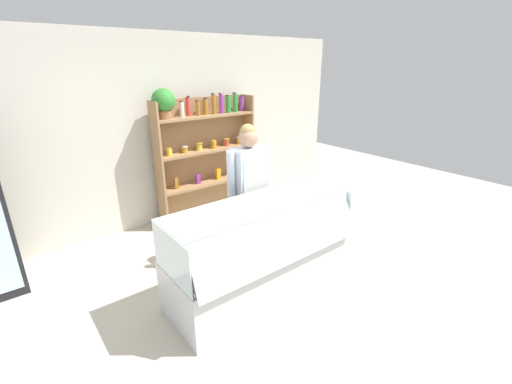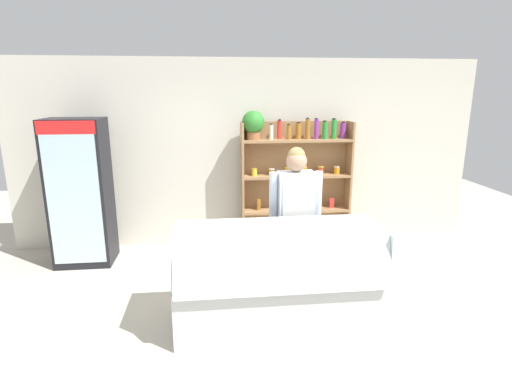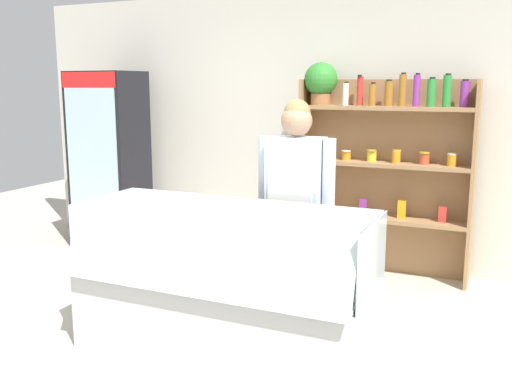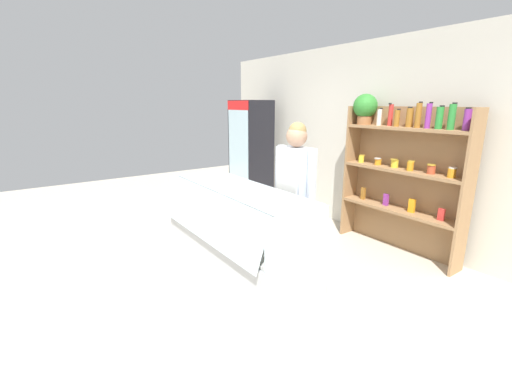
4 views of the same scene
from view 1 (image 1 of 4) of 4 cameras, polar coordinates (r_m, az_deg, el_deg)
The scene contains 5 objects.
ground_plane at distance 3.84m, azimuth -0.49°, elevation -16.04°, with size 12.00×12.00×0.00m, color beige.
back_wall at distance 5.17m, azimuth -16.55°, elevation 9.37°, with size 6.80×0.10×2.70m, color beige.
shelving_unit at distance 5.21m, azimuth -9.43°, elevation 7.92°, with size 1.58×0.31×1.99m.
deli_display_case at distance 3.66m, azimuth 0.79°, elevation -12.10°, with size 1.96×0.80×1.01m.
shop_clerk at distance 3.92m, azimuth -1.17°, elevation 1.30°, with size 0.57×0.25×1.68m.
Camera 1 is at (-1.88, -2.43, 2.30)m, focal length 24.00 mm.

